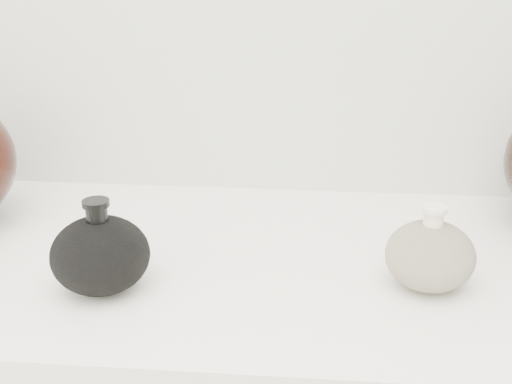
{
  "coord_description": "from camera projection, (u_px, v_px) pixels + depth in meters",
  "views": [
    {
      "loc": [
        0.03,
        0.13,
        1.32
      ],
      "look_at": [
        -0.04,
        0.92,
        1.0
      ],
      "focal_mm": 50.0,
      "sensor_mm": 36.0,
      "label": 1
    }
  ],
  "objects": [
    {
      "name": "black_gourd_vase",
      "position": [
        100.0,
        254.0,
        0.83
      ],
      "size": [
        0.13,
        0.13,
        0.11
      ],
      "color": "black",
      "rests_on": "display_counter"
    },
    {
      "name": "cream_gourd_vase",
      "position": [
        430.0,
        255.0,
        0.84
      ],
      "size": [
        0.14,
        0.14,
        0.1
      ],
      "color": "beige",
      "rests_on": "display_counter"
    }
  ]
}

